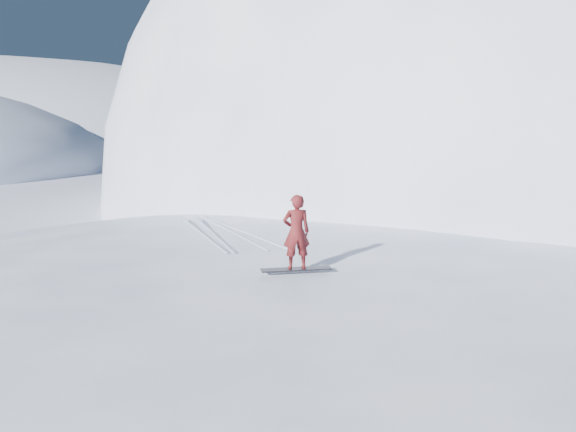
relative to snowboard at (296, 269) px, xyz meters
name	(u,v)px	position (x,y,z in m)	size (l,w,h in m)	color
ground	(297,356)	(0.16, 0.58, -2.41)	(400.00, 400.00, 0.00)	white
near_ridge	(309,314)	(1.16, 3.58, -2.41)	(36.00, 28.00, 4.80)	white
summit_peak	(505,197)	(22.16, 26.58, -2.41)	(60.00, 56.00, 56.00)	white
peak_shoulder	(386,214)	(10.16, 20.58, -2.41)	(28.00, 24.00, 18.00)	white
wind_bumps	(263,327)	(-0.40, 2.70, -2.41)	(16.00, 14.40, 1.00)	white
snowboard	(296,269)	(0.00, 0.00, 0.00)	(1.65, 0.31, 0.03)	black
snowboarder	(296,232)	(0.00, 0.00, 0.88)	(0.63, 0.42, 1.74)	maroon
board_tracks	(221,231)	(-1.38, 4.94, 0.01)	(2.87, 5.95, 0.04)	silver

